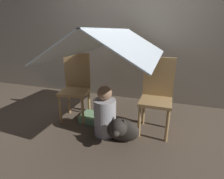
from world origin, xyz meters
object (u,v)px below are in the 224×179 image
chair_left (76,85)px  dog (121,129)px  person_front (105,114)px  chair_right (157,93)px

chair_left → dog: 0.96m
chair_left → person_front: chair_left is taller
chair_right → person_front: (-0.56, -0.32, -0.23)m
chair_left → chair_right: 1.12m
chair_left → dog: chair_left is taller
person_front → dog: person_front is taller
chair_right → dog: bearing=-127.5°
dog → person_front: bearing=154.7°
chair_left → person_front: 0.68m
chair_left → person_front: bearing=-39.8°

